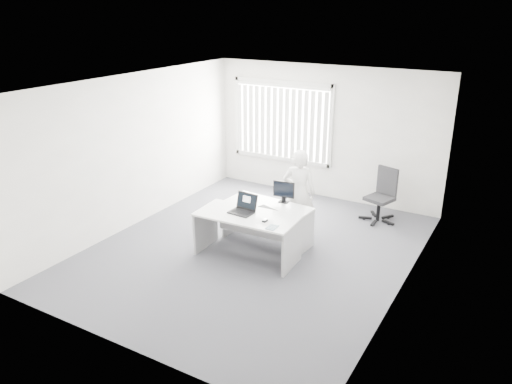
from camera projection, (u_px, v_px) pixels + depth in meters
The scene contains 18 objects.
ground at pixel (253, 250), 8.49m from camera, with size 6.00×6.00×0.00m, color #54545C.
wall_back at pixel (325, 133), 10.43m from camera, with size 5.00×0.02×2.80m, color beige.
wall_front at pixel (117, 245), 5.56m from camera, with size 5.00×0.02×2.80m, color beige.
wall_left at pixel (136, 151), 9.17m from camera, with size 0.02×6.00×2.80m, color beige.
wall_right at pixel (410, 201), 6.83m from camera, with size 0.02×6.00×2.80m, color beige.
ceiling at pixel (253, 84), 7.51m from camera, with size 5.00×6.00×0.02m, color silver.
window at pixel (282, 121), 10.81m from camera, with size 2.32×0.06×1.76m, color silver.
blinds at pixel (281, 123), 10.77m from camera, with size 2.20×0.10×1.50m, color silver, non-canonical shape.
desk_near at pixel (247, 227), 8.08m from camera, with size 1.68×0.84×0.75m.
desk_far at pixel (267, 215), 8.63m from camera, with size 1.57×0.84×0.69m.
office_chair at pixel (380, 204), 9.57m from camera, with size 0.75×0.75×1.04m.
person at pixel (299, 193), 8.80m from camera, with size 0.58×0.38×1.60m, color white.
laptop at pixel (241, 205), 8.02m from camera, with size 0.38×0.34×0.30m, color black, non-canonical shape.
paper_sheet at pixel (263, 222), 7.75m from camera, with size 0.31×0.22×0.00m, color white.
mouse at pixel (265, 220), 7.75m from camera, with size 0.06×0.10×0.04m, color silver, non-canonical shape.
booklet at pixel (272, 227), 7.55m from camera, with size 0.14×0.20×0.01m, color white.
keyboard at pixel (269, 209), 8.36m from camera, with size 0.40×0.13×0.02m, color black.
monitor at pixel (284, 192), 8.62m from camera, with size 0.38×0.11×0.38m, color black, non-canonical shape.
Camera 1 is at (3.84, -6.56, 3.91)m, focal length 35.00 mm.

